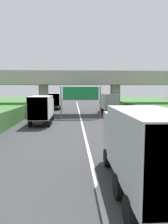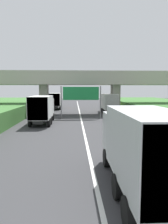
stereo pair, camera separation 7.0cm
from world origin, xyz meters
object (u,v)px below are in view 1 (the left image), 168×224
at_px(overhead_highway_sign, 81,95).
at_px(truck_yellow, 108,102).
at_px(truck_silver, 142,145).
at_px(construction_barrel_3, 142,123).
at_px(truck_white, 42,108).
at_px(construction_barrel_4, 130,117).
at_px(truck_orange, 55,100).
at_px(construction_barrel_2, 161,133).

distance_m(overhead_highway_sign, truck_yellow, 8.65).
height_order(truck_yellow, truck_silver, same).
distance_m(overhead_highway_sign, construction_barrel_3, 10.57).
bearing_deg(truck_white, construction_barrel_4, 9.35).
bearing_deg(truck_silver, construction_barrel_3, 71.32).
xyz_separation_m(truck_yellow, truck_orange, (-10.14, 8.48, 0.00)).
relative_size(truck_yellow, truck_white, 1.00).
relative_size(overhead_highway_sign, construction_barrel_2, 6.53).
relative_size(overhead_highway_sign, construction_barrel_3, 6.53).
distance_m(truck_silver, construction_barrel_2, 10.37).
height_order(truck_orange, construction_barrel_3, truck_orange).
xyz_separation_m(truck_orange, construction_barrel_3, (11.60, -22.99, -1.47)).
relative_size(truck_yellow, construction_barrel_2, 8.11).
xyz_separation_m(truck_white, construction_barrel_2, (11.42, -8.43, -1.47)).
bearing_deg(construction_barrel_4, construction_barrel_2, -90.49).
bearing_deg(overhead_highway_sign, construction_barrel_3, -49.42).
bearing_deg(truck_orange, construction_barrel_3, -63.22).
bearing_deg(truck_silver, truck_yellow, 83.33).
bearing_deg(truck_yellow, overhead_highway_sign, -127.09).
relative_size(truck_orange, construction_barrel_4, 8.11).
distance_m(truck_white, truck_silver, 18.76).
bearing_deg(truck_yellow, construction_barrel_4, -81.11).
xyz_separation_m(truck_orange, truck_white, (0.10, -19.72, 0.00)).
relative_size(truck_silver, construction_barrel_2, 8.11).
distance_m(overhead_highway_sign, truck_silver, 22.10).
height_order(construction_barrel_2, construction_barrel_3, same).
bearing_deg(construction_barrel_2, truck_yellow, 94.00).
bearing_deg(construction_barrel_3, truck_white, 164.15).
bearing_deg(truck_silver, overhead_highway_sign, 94.63).
distance_m(construction_barrel_3, construction_barrel_4, 5.16).
bearing_deg(construction_barrel_4, truck_orange, 123.06).
bearing_deg(truck_white, truck_yellow, 48.23).
distance_m(truck_yellow, truck_silver, 28.98).
height_order(truck_white, truck_silver, same).
xyz_separation_m(truck_white, construction_barrel_3, (11.50, -3.27, -1.47)).
bearing_deg(truck_silver, truck_white, 110.86).
distance_m(overhead_highway_sign, construction_barrel_4, 7.67).
xyz_separation_m(truck_yellow, construction_barrel_4, (1.46, -9.35, -1.47)).
distance_m(truck_yellow, construction_barrel_2, 19.78).
xyz_separation_m(truck_yellow, construction_barrel_3, (1.46, -14.51, -1.47)).
xyz_separation_m(truck_white, construction_barrel_4, (11.51, 1.89, -1.47)).
xyz_separation_m(overhead_highway_sign, truck_silver, (1.78, -21.98, -1.47)).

